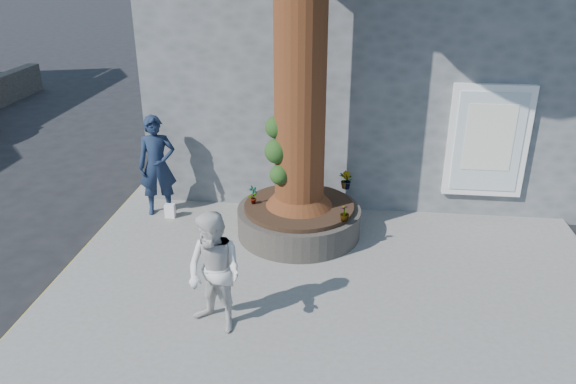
# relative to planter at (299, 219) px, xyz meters

# --- Properties ---
(ground) EXTENTS (120.00, 120.00, 0.00)m
(ground) POSITION_rel_planter_xyz_m (-0.80, -2.00, -0.41)
(ground) COLOR black
(ground) RESTS_ON ground
(pavement) EXTENTS (9.00, 8.00, 0.12)m
(pavement) POSITION_rel_planter_xyz_m (0.70, -1.00, -0.35)
(pavement) COLOR slate
(pavement) RESTS_ON ground
(yellow_line) EXTENTS (0.10, 30.00, 0.01)m
(yellow_line) POSITION_rel_planter_xyz_m (-3.85, -1.00, -0.41)
(yellow_line) COLOR yellow
(yellow_line) RESTS_ON ground
(stone_shop) EXTENTS (10.30, 8.30, 6.30)m
(stone_shop) POSITION_rel_planter_xyz_m (1.70, 5.20, 2.75)
(stone_shop) COLOR #55585A
(stone_shop) RESTS_ON ground
(planter) EXTENTS (2.30, 2.30, 0.60)m
(planter) POSITION_rel_planter_xyz_m (0.00, 0.00, 0.00)
(planter) COLOR black
(planter) RESTS_ON pavement
(man) EXTENTS (0.85, 0.68, 2.03)m
(man) POSITION_rel_planter_xyz_m (-2.88, 0.60, 0.72)
(man) COLOR #142038
(man) RESTS_ON pavement
(woman) EXTENTS (1.08, 1.00, 1.78)m
(woman) POSITION_rel_planter_xyz_m (-0.88, -2.97, 0.60)
(woman) COLOR silver
(woman) RESTS_ON pavement
(shopping_bag) EXTENTS (0.20, 0.12, 0.28)m
(shopping_bag) POSITION_rel_planter_xyz_m (-2.63, 0.39, -0.15)
(shopping_bag) COLOR white
(shopping_bag) RESTS_ON pavement
(plant_a) EXTENTS (0.22, 0.23, 0.36)m
(plant_a) POSITION_rel_planter_xyz_m (-0.85, -0.07, 0.49)
(plant_a) COLOR gray
(plant_a) RESTS_ON planter
(plant_b) EXTENTS (0.27, 0.27, 0.35)m
(plant_b) POSITION_rel_planter_xyz_m (0.85, 0.85, 0.48)
(plant_b) COLOR gray
(plant_b) RESTS_ON planter
(plant_c) EXTENTS (0.23, 0.23, 0.30)m
(plant_c) POSITION_rel_planter_xyz_m (0.85, -0.58, 0.46)
(plant_c) COLOR gray
(plant_c) RESTS_ON planter
(plant_d) EXTENTS (0.35, 0.37, 0.33)m
(plant_d) POSITION_rel_planter_xyz_m (0.85, 0.85, 0.47)
(plant_d) COLOR gray
(plant_d) RESTS_ON planter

